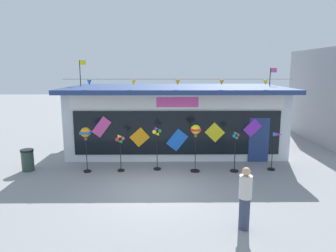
{
  "coord_description": "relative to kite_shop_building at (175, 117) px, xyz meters",
  "views": [
    {
      "loc": [
        0.39,
        -9.97,
        4.13
      ],
      "look_at": [
        0.53,
        3.05,
        1.68
      ],
      "focal_mm": 32.69,
      "sensor_mm": 36.0,
      "label": 1
    }
  ],
  "objects": [
    {
      "name": "kite_shop_building",
      "position": [
        0.0,
        0.0,
        0.0
      ],
      "size": [
        10.51,
        5.53,
        4.55
      ],
      "color": "silver",
      "rests_on": "ground_plane"
    },
    {
      "name": "ground_plane",
      "position": [
        -0.94,
        -5.61,
        -1.65
      ],
      "size": [
        80.0,
        80.0,
        0.0
      ],
      "primitive_type": "plane",
      "color": "gray"
    },
    {
      "name": "wind_spinner_center_right",
      "position": [
        0.68,
        -3.69,
        -0.1
      ],
      "size": [
        0.39,
        0.39,
        1.94
      ],
      "color": "black",
      "rests_on": "ground_plane"
    },
    {
      "name": "wind_spinner_center_left",
      "position": [
        -0.87,
        -3.45,
        -0.45
      ],
      "size": [
        0.37,
        0.3,
        1.81
      ],
      "color": "black",
      "rests_on": "ground_plane"
    },
    {
      "name": "wind_spinner_far_right",
      "position": [
        3.97,
        -3.52,
        -0.61
      ],
      "size": [
        0.52,
        0.3,
        1.6
      ],
      "color": "black",
      "rests_on": "ground_plane"
    },
    {
      "name": "wind_spinner_far_left",
      "position": [
        -3.7,
        -3.68,
        -0.13
      ],
      "size": [
        0.4,
        0.4,
        1.84
      ],
      "color": "black",
      "rests_on": "ground_plane"
    },
    {
      "name": "wind_spinner_right",
      "position": [
        2.28,
        -3.73,
        -0.74
      ],
      "size": [
        0.33,
        0.33,
        1.67
      ],
      "color": "black",
      "rests_on": "ground_plane"
    },
    {
      "name": "person_near_camera",
      "position": [
        1.51,
        -8.22,
        -0.79
      ],
      "size": [
        0.34,
        0.34,
        1.68
      ],
      "rotation": [
        0.0,
        0.0,
        2.14
      ],
      "color": "#333D56",
      "rests_on": "ground_plane"
    },
    {
      "name": "trash_bin",
      "position": [
        -6.17,
        -3.5,
        -1.19
      ],
      "size": [
        0.52,
        0.52,
        0.9
      ],
      "color": "#2D4238",
      "rests_on": "ground_plane"
    },
    {
      "name": "wind_spinner_left",
      "position": [
        -2.35,
        -3.63,
        -0.63
      ],
      "size": [
        0.36,
        0.28,
        1.54
      ],
      "color": "black",
      "rests_on": "ground_plane"
    }
  ]
}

